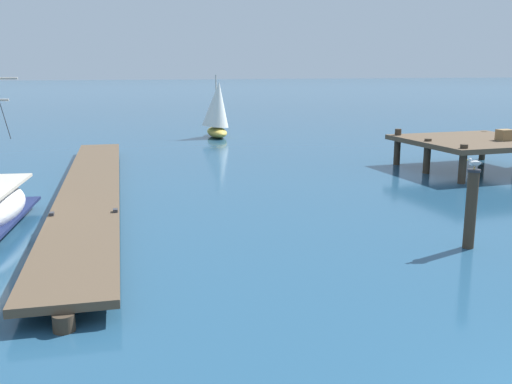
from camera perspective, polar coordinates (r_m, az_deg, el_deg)
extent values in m
cube|color=brown|center=(19.58, -16.06, 0.56)|extent=(3.09, 20.21, 0.16)
cylinder|color=#3D3023|center=(10.02, -18.55, -12.19)|extent=(0.36, 0.36, 0.29)
cylinder|color=#3D3023|center=(14.75, -16.86, -4.17)|extent=(0.36, 0.36, 0.29)
cylinder|color=#3D3023|center=(19.63, -16.02, -0.09)|extent=(0.36, 0.36, 0.29)
cylinder|color=#3D3023|center=(24.57, -15.52, 2.36)|extent=(0.36, 0.36, 0.29)
cylinder|color=#3D3023|center=(29.54, -15.19, 3.99)|extent=(0.36, 0.36, 0.29)
cube|color=#333338|center=(15.71, -19.64, -2.07)|extent=(0.13, 0.21, 0.08)
cube|color=#333338|center=(15.60, -13.80, -1.79)|extent=(0.13, 0.21, 0.08)
cube|color=brown|center=(25.36, 20.92, 4.72)|extent=(5.46, 5.32, 0.20)
cylinder|color=#3D3023|center=(22.32, 19.85, 2.63)|extent=(0.28, 0.28, 1.45)
cylinder|color=#3D3023|center=(25.87, 13.86, 4.37)|extent=(0.28, 0.28, 1.57)
cylinder|color=#3D3023|center=(28.55, 21.61, 4.32)|extent=(0.28, 0.28, 1.31)
cylinder|color=#3D3023|center=(24.07, 16.63, 3.44)|extent=(0.28, 0.28, 1.40)
cube|color=olive|center=(25.26, 23.50, 5.22)|extent=(0.61, 0.50, 0.44)
cylinder|color=#3D3023|center=(14.32, 20.57, -1.60)|extent=(0.26, 0.26, 1.89)
cylinder|color=#28282D|center=(14.14, 20.85, 2.00)|extent=(0.30, 0.30, 0.06)
cylinder|color=gold|center=(14.11, 20.91, 2.24)|extent=(0.01, 0.01, 0.07)
cylinder|color=gold|center=(14.16, 20.83, 2.28)|extent=(0.01, 0.01, 0.07)
ellipsoid|color=white|center=(14.12, 20.90, 2.68)|extent=(0.30, 0.18, 0.13)
ellipsoid|color=silver|center=(14.07, 21.07, 2.68)|extent=(0.24, 0.09, 0.09)
ellipsoid|color=#383838|center=(14.12, 21.46, 2.66)|extent=(0.07, 0.04, 0.04)
ellipsoid|color=silver|center=(14.17, 20.89, 2.76)|extent=(0.24, 0.09, 0.09)
ellipsoid|color=#383838|center=(14.21, 21.30, 2.73)|extent=(0.07, 0.04, 0.04)
cone|color=white|center=(14.18, 21.46, 2.67)|extent=(0.09, 0.09, 0.07)
sphere|color=white|center=(14.06, 20.50, 3.02)|extent=(0.08, 0.08, 0.08)
cone|color=gold|center=(14.04, 20.31, 3.01)|extent=(0.05, 0.03, 0.02)
ellipsoid|color=gold|center=(35.39, -3.90, 5.95)|extent=(1.31, 3.28, 0.60)
cylinder|color=#B2ADA3|center=(35.33, -3.97, 8.99)|extent=(0.08, 0.08, 3.14)
cone|color=silver|center=(35.00, -3.88, 8.70)|extent=(1.98, 1.73, 2.83)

